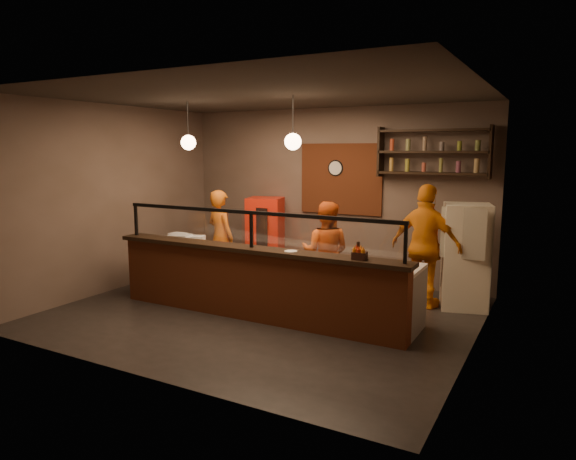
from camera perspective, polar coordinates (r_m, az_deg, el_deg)
The scene contains 29 objects.
floor at distance 7.85m, azimuth -2.79°, elevation -9.19°, with size 6.00×6.00×0.00m, color black.
ceiling at distance 7.50m, azimuth -2.98°, elevation 14.75°, with size 6.00×6.00×0.00m, color #322D27.
wall_back at distance 9.71m, azimuth 4.84°, elevation 3.95°, with size 6.00×6.00×0.00m, color brown.
wall_left at distance 9.42m, azimuth -18.69°, elevation 3.35°, with size 5.00×5.00×0.00m, color brown.
wall_right at distance 6.48m, azimuth 20.40°, elevation 0.92°, with size 5.00×5.00×0.00m, color brown.
wall_front at distance 5.55m, azimuth -16.46°, elevation -0.15°, with size 6.00×6.00×0.00m, color brown.
brick_patch at distance 9.59m, azimuth 5.89°, elevation 5.66°, with size 1.60×0.04×1.30m, color brown.
service_counter at distance 7.46m, azimuth -4.02°, elevation -6.16°, with size 4.60×0.25×1.00m, color brown.
counter_ledge at distance 7.34m, azimuth -4.07°, elevation -2.16°, with size 4.70×0.37×0.06m, color black.
worktop_cabinet at distance 7.89m, azimuth -2.05°, elevation -5.86°, with size 4.60×0.75×0.85m, color gray.
worktop at distance 7.79m, azimuth -2.07°, elevation -2.66°, with size 4.60×0.75×0.05m, color silver.
sneeze_guard at distance 7.28m, azimuth -4.10°, elevation 0.47°, with size 4.50×0.05×0.52m.
wall_shelving at distance 8.91m, azimuth 15.81°, elevation 8.35°, with size 1.84×0.28×0.85m.
wall_clock at distance 9.61m, azimuth 5.33°, elevation 6.87°, with size 0.30×0.30×0.04m, color black.
pendant_left at distance 8.49m, azimuth -11.00°, elevation 9.53°, with size 0.24×0.24×0.77m.
pendant_right at distance 7.43m, azimuth 0.55°, elevation 9.80°, with size 0.24×0.24×0.77m.
cook_left at distance 9.41m, azimuth -7.51°, elevation -0.80°, with size 0.63×0.41×1.72m, color #D06213.
cook_mid at distance 8.22m, azimuth 4.19°, elevation -2.49°, with size 0.79×0.62×1.63m, color #C54B12.
cook_right at distance 8.19m, azimuth 15.08°, elevation -1.78°, with size 1.13×0.47×1.92m, color orange.
fridge at distance 8.35m, azimuth 19.12°, elevation -2.80°, with size 0.68×0.63×1.63m, color beige.
red_cooler at distance 10.08m, azimuth -2.52°, elevation -0.68°, with size 0.65×0.60×1.51m, color red.
pizza_dough at distance 7.85m, azimuth -3.09°, elevation -2.35°, with size 0.54×0.54×0.01m, color beige.
prep_tub_a at distance 8.52m, azimuth -10.24°, elevation -1.13°, with size 0.29×0.23×0.14m, color silver.
prep_tub_b at distance 8.93m, azimuth -12.10°, elevation -0.76°, with size 0.27×0.21×0.13m, color white.
prep_tub_c at distance 8.56m, azimuth -11.89°, elevation -1.05°, with size 0.33×0.27×0.17m, color silver.
rolling_pin at distance 8.91m, azimuth -11.47°, elevation -1.02°, with size 0.06×0.06×0.32m, color yellow.
condiment_caddy at distance 6.56m, azimuth 7.96°, elevation -2.85°, with size 0.18×0.14×0.10m, color black.
pepper_mill at distance 6.67m, azimuth 7.79°, elevation -2.17°, with size 0.05×0.05×0.21m, color black.
small_plate at distance 7.00m, azimuth 0.31°, elevation -2.38°, with size 0.18×0.18×0.01m, color silver.
Camera 1 is at (3.89, -6.36, 2.44)m, focal length 32.00 mm.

